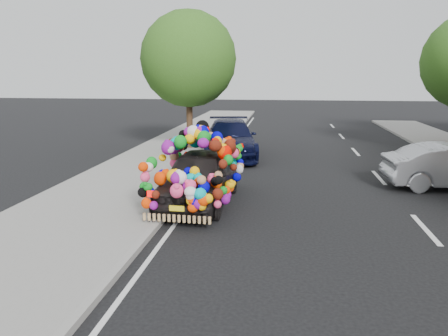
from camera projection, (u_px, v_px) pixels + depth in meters
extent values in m
plane|color=black|center=(263.00, 222.00, 10.18)|extent=(100.00, 100.00, 0.00)
cube|color=gray|center=(88.00, 212.00, 10.75)|extent=(4.00, 60.00, 0.12)
cube|color=gray|center=(165.00, 215.00, 10.48)|extent=(0.15, 60.00, 0.13)
cylinder|color=#332114|center=(190.00, 120.00, 19.60)|extent=(0.28, 0.28, 2.73)
sphere|color=#2C5215|center=(189.00, 59.00, 19.04)|extent=(4.20, 4.20, 4.20)
imported|color=black|center=(199.00, 177.00, 11.58)|extent=(1.84, 4.20, 1.41)
cube|color=red|center=(152.00, 194.00, 9.66)|extent=(0.22, 0.07, 0.14)
cube|color=red|center=(202.00, 196.00, 9.46)|extent=(0.22, 0.07, 0.14)
cube|color=yellow|center=(177.00, 208.00, 9.62)|extent=(0.34, 0.06, 0.12)
imported|color=black|center=(230.00, 139.00, 18.17)|extent=(2.86, 5.42, 1.50)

